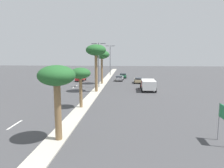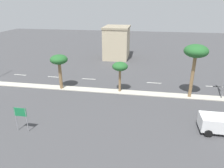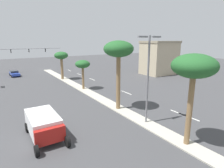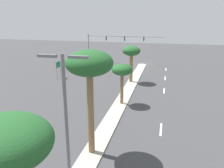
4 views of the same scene
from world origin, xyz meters
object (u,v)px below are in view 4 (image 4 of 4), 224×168
Objects in this scene: palm_tree_trailing at (89,67)px; palm_tree_far at (131,52)px; palm_tree_mid at (6,146)px; street_lamp_front at (66,118)px; traffic_signal_gantry at (108,44)px; palm_tree_rear at (122,71)px; directional_road_sign at (58,66)px; sedan_blue_near at (99,64)px.

palm_tree_far is at bearing -89.48° from palm_tree_trailing.
palm_tree_mid is 5.20m from street_lamp_front.
traffic_signal_gantry is 3.49× the size of palm_tree_rear.
traffic_signal_gantry is at bearing -78.79° from street_lamp_front.
traffic_signal_gantry is 17.41m from directional_road_sign.
directional_road_sign is 0.51× the size of palm_tree_far.
palm_tree_mid is 44.05m from sedan_blue_near.
sedan_blue_near is (9.20, -42.67, -5.89)m from palm_tree_mid.
palm_tree_mid is 0.84× the size of street_lamp_front.
palm_tree_trailing is at bearing 90.52° from palm_tree_far.
palm_tree_far reaches higher than directional_road_sign.
palm_tree_trailing is at bearing 88.64° from palm_tree_rear.
directional_road_sign is 0.41× the size of palm_tree_mid.
palm_tree_rear is 0.61× the size of palm_tree_trailing.
palm_tree_rear is 0.57× the size of street_lamp_front.
palm_tree_trailing is at bearing 121.78° from directional_road_sign.
palm_tree_rear is 1.14× the size of sedan_blue_near.
palm_tree_rear is (-8.61, 26.52, -0.12)m from traffic_signal_gantry.
directional_road_sign reaches higher than sedan_blue_near.
street_lamp_front reaches higher than palm_tree_far.
directional_road_sign is (5.09, 16.49, -2.32)m from traffic_signal_gantry.
palm_tree_rear is at bearing 92.59° from palm_tree_far.
palm_tree_trailing reaches higher than sedan_blue_near.
palm_tree_far is (-8.13, 15.99, 0.61)m from traffic_signal_gantry.
palm_tree_rear is at bearing 107.98° from traffic_signal_gantry.
palm_tree_trailing reaches higher than palm_tree_rear.
palm_tree_far is 1.18× the size of palm_tree_rear.
palm_tree_far reaches higher than palm_tree_rear.
street_lamp_front is (-8.55, 43.18, 0.92)m from traffic_signal_gantry.
palm_tree_trailing is 5.39m from street_lamp_front.
directional_road_sign is at bearing 67.91° from sedan_blue_near.
palm_tree_trailing is 1.88× the size of sedan_blue_near.
sedan_blue_near is at bearing -77.83° from palm_tree_mid.
street_lamp_front is at bearing 117.08° from directional_road_sign.
sedan_blue_near is (-4.43, -10.91, -1.53)m from directional_road_sign.
sedan_blue_near is (9.27, -20.94, -3.73)m from palm_tree_rear.
palm_tree_far is 0.72× the size of palm_tree_trailing.
palm_tree_mid is (-13.63, 31.76, 4.36)m from directional_road_sign.
palm_tree_far is 1.34× the size of sedan_blue_near.
palm_tree_trailing is at bearing -88.83° from palm_tree_mid.
street_lamp_front reaches higher than sedan_blue_near.
palm_tree_trailing is at bearing 102.32° from traffic_signal_gantry.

